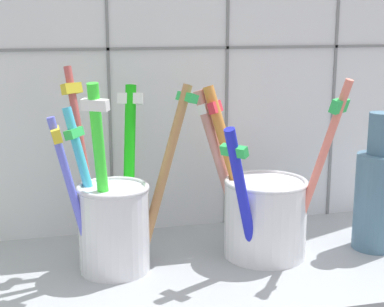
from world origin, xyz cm
name	(u,v)px	position (x,y,z in cm)	size (l,w,h in cm)	color
counter_slab	(194,275)	(0.00, 0.00, 1.00)	(64.00, 22.00, 2.00)	#9EA3A8
tile_wall_back	(167,41)	(0.00, 12.00, 22.50)	(64.00, 2.20, 45.00)	white
toothbrush_cup_left	(114,215)	(-7.36, 1.19, 7.22)	(13.58, 9.48, 18.57)	white
toothbrush_cup_right	(263,211)	(7.14, 0.94, 6.52)	(12.47, 10.89, 17.82)	white
ceramic_vase	(378,194)	(18.92, -0.14, 7.77)	(4.47, 4.47, 13.93)	slate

